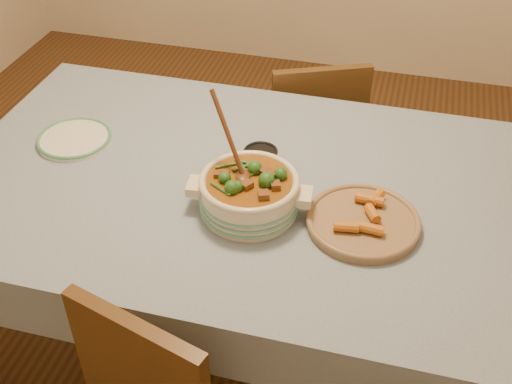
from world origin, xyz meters
TOP-DOWN VIEW (x-y plane):
  - floor at (0.00, 0.00)m, footprint 4.50×4.50m
  - dining_table at (0.00, 0.00)m, footprint 1.68×1.08m
  - stew_casserole at (0.09, -0.12)m, footprint 0.35×0.29m
  - white_plate at (-0.54, 0.06)m, footprint 0.25×0.25m
  - condiment_bowl at (0.07, 0.09)m, footprint 0.10×0.10m
  - fried_plate at (0.40, -0.11)m, footprint 0.35×0.35m
  - chair_far at (0.12, 0.75)m, footprint 0.49×0.49m

SIDE VIEW (x-z plane):
  - floor at x=0.00m, z-range 0.00..0.00m
  - chair_far at x=0.12m, z-range 0.05..0.86m
  - dining_table at x=0.00m, z-range 0.29..1.04m
  - white_plate at x=-0.54m, z-range 0.76..0.78m
  - fried_plate at x=0.40m, z-range 0.75..0.80m
  - condiment_bowl at x=0.07m, z-range 0.76..0.81m
  - stew_casserole at x=0.09m, z-range 0.66..0.99m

